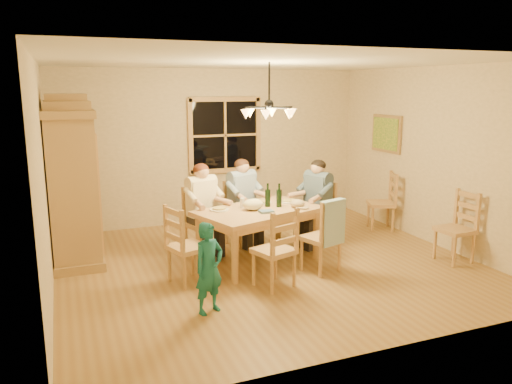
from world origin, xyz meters
name	(u,v)px	position (x,y,z in m)	size (l,w,h in m)	color
floor	(268,264)	(0.00, 0.00, 0.00)	(5.50, 5.50, 0.00)	olive
ceiling	(269,62)	(0.00, 0.00, 2.70)	(5.50, 5.00, 0.02)	white
wall_back	(214,147)	(0.00, 2.50, 1.35)	(5.50, 0.02, 2.70)	tan
wall_left	(43,181)	(-2.75, 0.00, 1.35)	(0.02, 5.00, 2.70)	tan
wall_right	(435,157)	(2.75, 0.00, 1.35)	(0.02, 5.00, 2.70)	tan
window	(225,135)	(0.20, 2.47, 1.55)	(1.30, 0.06, 1.30)	black
painting	(386,134)	(2.71, 1.20, 1.60)	(0.06, 0.78, 0.64)	#9A6F43
chandelier	(269,112)	(0.00, 0.00, 2.08)	(0.77, 0.68, 0.71)	black
armoire	(73,186)	(-2.42, 1.20, 1.06)	(0.66, 1.40, 2.30)	#9A6F43
dining_table	(259,217)	(-0.09, 0.13, 0.65)	(1.87, 1.46, 0.76)	#B0854E
chair_far_left	(203,234)	(-0.72, 0.74, 0.30)	(0.55, 0.54, 0.99)	tan
chair_far_right	(243,225)	(-0.02, 0.96, 0.30)	(0.55, 0.54, 0.99)	tan
chair_near_left	(274,263)	(-0.24, -0.74, 0.30)	(0.55, 0.54, 0.99)	tan
chair_near_right	(321,249)	(0.54, -0.48, 0.30)	(0.55, 0.54, 0.99)	tan
chair_end_left	(188,259)	(-1.17, -0.22, 0.30)	(0.54, 0.55, 0.99)	tan
chair_end_right	(316,227)	(1.00, 0.48, 0.30)	(0.54, 0.55, 0.99)	tan
adult_woman	(202,198)	(-0.72, 0.74, 0.84)	(0.49, 0.52, 0.87)	#F3E2BC
adult_plaid_man	(242,191)	(-0.02, 0.96, 0.84)	(0.49, 0.52, 0.87)	#395D9C
adult_slate_man	(317,192)	(1.00, 0.48, 0.84)	(0.52, 0.49, 0.87)	#43546B
towel	(332,223)	(0.60, -0.66, 0.70)	(0.38, 0.10, 0.58)	#95B7CA
wine_bottle_a	(268,195)	(0.08, 0.22, 0.93)	(0.08, 0.08, 0.33)	black
wine_bottle_b	(279,195)	(0.22, 0.15, 0.93)	(0.08, 0.08, 0.33)	black
plate_woman	(219,210)	(-0.61, 0.26, 0.77)	(0.26, 0.26, 0.02)	white
plate_plaid	(263,202)	(0.09, 0.44, 0.77)	(0.26, 0.26, 0.02)	white
plate_slate	(288,202)	(0.46, 0.35, 0.77)	(0.26, 0.26, 0.02)	white
wine_glass_a	(242,203)	(-0.28, 0.27, 0.83)	(0.06, 0.06, 0.14)	silver
wine_glass_b	(278,198)	(0.30, 0.37, 0.83)	(0.06, 0.06, 0.14)	silver
cap	(297,203)	(0.45, 0.03, 0.82)	(0.20, 0.20, 0.11)	tan
napkin	(266,211)	(-0.07, -0.09, 0.78)	(0.18, 0.14, 0.03)	slate
cloth_bundle	(253,204)	(-0.18, 0.11, 0.84)	(0.28, 0.22, 0.15)	beige
child	(209,268)	(-1.17, -1.14, 0.50)	(0.36, 0.24, 1.00)	#17656B
chair_spare_front	(454,240)	(2.45, -0.84, 0.30)	(0.44, 0.46, 0.99)	tan
chair_spare_back	(380,212)	(2.45, 0.88, 0.30)	(0.56, 0.57, 0.99)	tan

